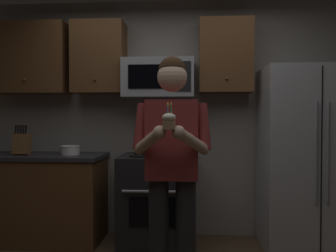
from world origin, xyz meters
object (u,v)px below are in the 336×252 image
(cupcake, at_px, (169,121))
(microwave, at_px, (159,78))
(person, at_px, (172,161))
(refrigerator, at_px, (309,159))
(knife_block, at_px, (22,144))
(oven_range, at_px, (158,200))
(bowl_large_white, at_px, (70,150))

(cupcake, bearing_deg, microwave, 97.99)
(person, bearing_deg, cupcake, -90.00)
(refrigerator, relative_size, cupcake, 10.35)
(microwave, distance_m, refrigerator, 1.72)
(knife_block, distance_m, cupcake, 2.14)
(oven_range, relative_size, knife_block, 2.91)
(microwave, xyz_separation_m, knife_block, (-1.43, -0.15, -0.68))
(person, bearing_deg, knife_block, 147.91)
(person, xyz_separation_m, cupcake, (-0.00, -0.33, 0.30))
(knife_block, bearing_deg, oven_range, 1.19)
(oven_range, bearing_deg, cupcake, -81.33)
(refrigerator, distance_m, cupcake, 1.90)
(bowl_large_white, height_order, cupcake, cupcake)
(knife_block, height_order, bowl_large_white, knife_block)
(microwave, bearing_deg, bowl_large_white, -172.93)
(oven_range, bearing_deg, knife_block, -178.81)
(refrigerator, bearing_deg, microwave, 173.97)
(person, bearing_deg, bowl_large_white, 136.89)
(microwave, xyz_separation_m, bowl_large_white, (-0.92, -0.11, -0.75))
(oven_range, bearing_deg, microwave, 89.98)
(oven_range, xyz_separation_m, knife_block, (-1.43, -0.03, 0.57))
(cupcake, bearing_deg, refrigerator, 46.22)
(knife_block, xyz_separation_m, bowl_large_white, (0.50, 0.03, -0.07))
(person, bearing_deg, microwave, 100.18)
(oven_range, distance_m, refrigerator, 1.56)
(oven_range, height_order, refrigerator, refrigerator)
(knife_block, relative_size, bowl_large_white, 1.57)
(person, relative_size, cupcake, 10.13)
(knife_block, distance_m, bowl_large_white, 0.51)
(microwave, height_order, person, microwave)
(person, bearing_deg, refrigerator, 38.26)
(oven_range, relative_size, microwave, 1.26)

